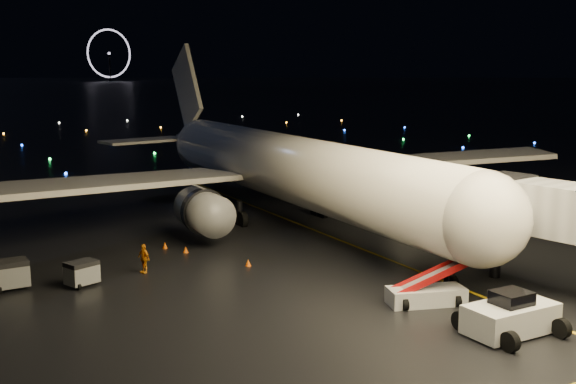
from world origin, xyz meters
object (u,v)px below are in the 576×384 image
airliner (273,129)px  pushback_tug (511,313)px  crew_c (144,258)px  baggage_cart_1 (10,275)px  belt_loader (427,278)px  baggage_cart_0 (82,274)px

airliner → pushback_tug: (-2.28, -30.92, -6.75)m
crew_c → baggage_cart_1: 8.12m
airliner → baggage_cart_1: size_ratio=26.42×
pushback_tug → belt_loader: size_ratio=0.73×
pushback_tug → belt_loader: belt_loader is taller
baggage_cart_1 → belt_loader: bearing=-38.2°
baggage_cart_0 → baggage_cart_1: 4.17m
pushback_tug → baggage_cart_0: (-17.14, 18.08, -0.33)m
belt_loader → baggage_cart_0: size_ratio=3.49×
crew_c → baggage_cart_1: crew_c is taller
airliner → crew_c: 20.49m
baggage_cart_0 → baggage_cart_1: size_ratio=0.86×
baggage_cart_0 → crew_c: bearing=-8.3°
belt_loader → airliner: bearing=99.6°
airliner → pushback_tug: 31.73m
airliner → belt_loader: bearing=-96.5°
crew_c → baggage_cart_1: size_ratio=0.92×
belt_loader → baggage_cart_0: 20.57m
airliner → baggage_cart_1: (-23.38, -11.55, -6.96)m
baggage_cart_1 → airliner: bearing=22.2°
pushback_tug → baggage_cart_0: pushback_tug is taller
crew_c → baggage_cart_0: (-4.16, -1.03, -0.19)m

